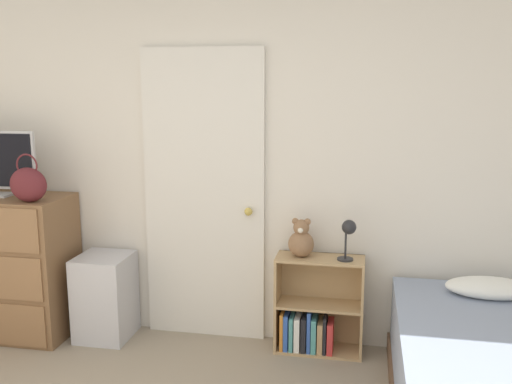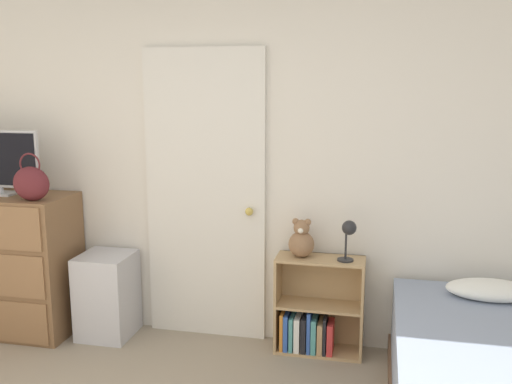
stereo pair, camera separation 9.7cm
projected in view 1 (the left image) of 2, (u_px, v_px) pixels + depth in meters
The scene contains 8 objects.
wall_back at pixel (243, 163), 3.99m from camera, with size 10.00×0.06×2.55m.
door_closed at pixel (204, 197), 4.04m from camera, with size 0.87×0.09×2.07m.
dresser at pixel (6, 265), 4.16m from camera, with size 0.95×0.50×1.03m.
handbag at pixel (28, 184), 3.85m from camera, with size 0.27×0.14×0.33m.
storage_bin at pixel (105, 297), 4.12m from camera, with size 0.37×0.38×0.61m.
bookshelf at pixel (314, 316), 3.92m from camera, with size 0.60×0.24×0.67m.
teddy_bear at pixel (301, 240), 3.83m from camera, with size 0.17×0.17×0.27m.
desk_lamp at pixel (348, 232), 3.72m from camera, with size 0.12×0.12×0.28m.
Camera 1 is at (0.84, -1.61, 1.83)m, focal length 40.00 mm.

